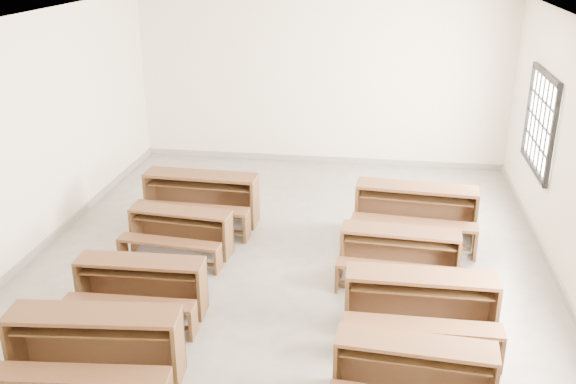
# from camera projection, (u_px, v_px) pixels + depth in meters

# --- Properties ---
(room) EXTENTS (8.50, 8.50, 3.20)m
(room) POSITION_uv_depth(u_px,v_px,m) (295.00, 107.00, 7.95)
(room) COLOR gray
(room) RESTS_ON ground
(desk_set_0) EXTENTS (1.74, 1.02, 0.75)m
(desk_set_0) POSITION_uv_depth(u_px,v_px,m) (94.00, 343.00, 6.20)
(desk_set_0) COLOR brown
(desk_set_0) RESTS_ON ground
(desk_set_1) EXTENTS (1.50, 0.81, 0.67)m
(desk_set_1) POSITION_uv_depth(u_px,v_px,m) (140.00, 283.00, 7.39)
(desk_set_1) COLOR brown
(desk_set_1) RESTS_ON ground
(desk_set_2) EXTENTS (1.47, 0.86, 0.63)m
(desk_set_2) POSITION_uv_depth(u_px,v_px,m) (180.00, 229.00, 8.81)
(desk_set_2) COLOR brown
(desk_set_2) RESTS_ON ground
(desk_set_3) EXTENTS (1.76, 0.96, 0.78)m
(desk_set_3) POSITION_uv_depth(u_px,v_px,m) (200.00, 195.00, 9.76)
(desk_set_3) COLOR brown
(desk_set_3) RESTS_ON ground
(desk_set_4) EXTENTS (1.52, 0.86, 0.66)m
(desk_set_4) POSITION_uv_depth(u_px,v_px,m) (414.00, 371.00, 5.89)
(desk_set_4) COLOR brown
(desk_set_4) RESTS_ON ground
(desk_set_5) EXTENTS (1.63, 0.85, 0.73)m
(desk_set_5) POSITION_uv_depth(u_px,v_px,m) (420.00, 302.00, 6.94)
(desk_set_5) COLOR brown
(desk_set_5) RESTS_ON ground
(desk_set_6) EXTENTS (1.54, 0.86, 0.67)m
(desk_set_6) POSITION_uv_depth(u_px,v_px,m) (399.00, 252.00, 8.12)
(desk_set_6) COLOR brown
(desk_set_6) RESTS_ON ground
(desk_set_7) EXTENTS (1.80, 1.03, 0.78)m
(desk_set_7) POSITION_uv_depth(u_px,v_px,m) (415.00, 208.00, 9.27)
(desk_set_7) COLOR brown
(desk_set_7) RESTS_ON ground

